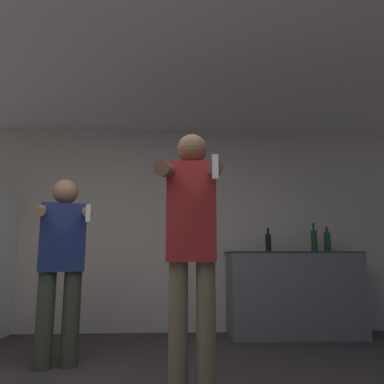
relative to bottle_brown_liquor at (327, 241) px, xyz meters
The scene contains 8 objects.
wall_back 2.32m from the bottle_brown_liquor, behind, with size 7.00×0.06×2.55m.
ceiling_slab 2.97m from the bottle_brown_liquor, 152.80° to the right, with size 7.00×3.46×0.05m.
counter 0.75m from the bottle_brown_liquor, behind, with size 1.56×0.60×0.97m.
bottle_brown_liquor is the anchor object (origin of this frame).
bottle_red_label 0.16m from the bottle_brown_liquor, behind, with size 0.07×0.07×0.36m.
bottle_tall_gin 0.72m from the bottle_brown_liquor, behind, with size 0.07×0.07×0.30m.
person_woman_foreground 2.65m from the bottle_brown_liquor, 131.05° to the right, with size 0.44×0.56×1.74m.
person_man_side 3.05m from the bottle_brown_liquor, 158.19° to the right, with size 0.53×0.58×1.59m.
Camera 1 is at (0.43, -1.82, 0.91)m, focal length 35.00 mm.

